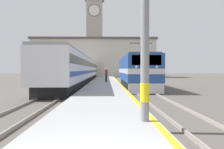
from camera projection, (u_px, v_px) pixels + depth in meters
ground_plane at (104, 85)px, 34.29m from camera, size 200.00×200.00×0.00m
platform at (104, 86)px, 29.29m from camera, size 3.78×140.00×0.39m
rail_track_near at (134, 87)px, 29.36m from camera, size 2.83×140.00×0.16m
rail_track_far at (73, 87)px, 29.21m from camera, size 2.83×140.00×0.16m
locomotive_train at (136, 72)px, 27.37m from camera, size 2.92×14.25×4.43m
passenger_train at (82, 69)px, 40.18m from camera, size 2.92×48.60×3.70m
person_on_platform at (106, 74)px, 34.08m from camera, size 0.34×0.34×1.84m
clock_tower at (95, 29)px, 77.96m from camera, size 5.75×5.75×26.44m
station_building at (94, 58)px, 65.70m from camera, size 30.43×8.95×9.67m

